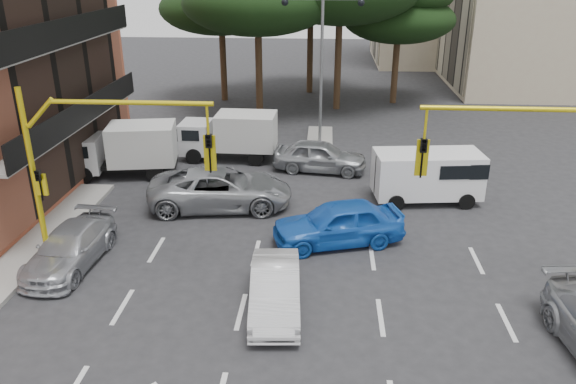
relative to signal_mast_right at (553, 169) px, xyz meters
The scene contains 14 objects.
ground 8.08m from the signal_mast_right, 163.69° to the right, with size 120.00×120.00×0.00m, color #28282B.
median_strip 16.03m from the signal_mast_right, 115.91° to the left, with size 1.40×6.00×0.15m, color gray.
pine_right 24.14m from the signal_mast_right, 94.17° to the left, with size 7.49×7.49×8.37m.
signal_mast_right is the anchor object (origin of this frame).
signal_mast_left 13.61m from the signal_mast_right, behind, with size 5.79×0.37×6.00m.
street_lamp_center 15.65m from the signal_mast_right, 115.91° to the left, with size 4.16×0.36×7.77m.
car_white_hatch 8.65m from the signal_mast_right, 167.29° to the right, with size 1.39×3.97×1.31m, color silver.
car_blue_compact 7.17m from the signal_mast_right, 157.58° to the left, with size 1.86×4.62×1.58m, color blue.
car_silver_wagon 15.14m from the signal_mast_right, behind, with size 1.78×4.37×1.27m, color #A5A7AD.
car_silver_cross_a 12.33m from the signal_mast_right, 153.51° to the left, with size 2.65×5.76×1.60m, color #95979C.
car_silver_cross_b 12.32m from the signal_mast_right, 124.43° to the left, with size 1.76×4.39×1.49m, color #96999E.
van_white 7.47m from the signal_mast_right, 109.10° to the left, with size 1.96×4.33×2.16m, color white, non-canonical shape.
box_truck_a 18.18m from the signal_mast_right, 151.51° to the left, with size 2.08×4.96×2.44m, color white, non-canonical shape.
box_truck_b 16.18m from the signal_mast_right, 135.13° to the left, with size 2.03×4.83×2.38m, color silver, non-canonical shape.
Camera 1 is at (0.29, -13.48, 9.42)m, focal length 35.00 mm.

